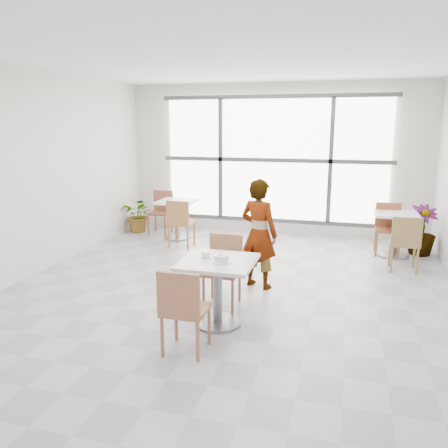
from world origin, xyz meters
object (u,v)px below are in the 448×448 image
(bg_table_left, at_px, (177,214))
(main_table, at_px, (218,280))
(chair_far, at_px, (224,265))
(bg_chair_left_near, at_px, (180,220))
(bg_chair_left_far, at_px, (162,209))
(plant_right, at_px, (421,230))
(oatmeal_bowl, at_px, (221,258))
(bg_chair_right_far, at_px, (388,225))
(plant_left, at_px, (139,215))
(coffee_cup, at_px, (206,255))
(person, at_px, (259,234))
(chair_near, at_px, (183,306))
(bg_chair_right_near, at_px, (405,240))
(bg_table_right, at_px, (395,228))

(bg_table_left, bearing_deg, main_table, -62.21)
(chair_far, bearing_deg, bg_chair_left_near, 122.30)
(bg_chair_left_far, bearing_deg, plant_right, -3.38)
(oatmeal_bowl, xyz_separation_m, plant_right, (2.52, 3.65, -0.36))
(bg_chair_right_far, bearing_deg, plant_left, 176.57)
(coffee_cup, xyz_separation_m, bg_table_left, (-1.70, 3.47, -0.29))
(person, distance_m, plant_right, 3.31)
(main_table, distance_m, chair_near, 0.75)
(bg_chair_right_near, bearing_deg, person, 30.84)
(plant_left, bearing_deg, chair_far, -49.74)
(bg_chair_right_far, bearing_deg, oatmeal_bowl, -118.74)
(oatmeal_bowl, height_order, plant_left, oatmeal_bowl)
(chair_far, distance_m, oatmeal_bowl, 0.75)
(bg_chair_left_near, bearing_deg, bg_chair_left_far, -51.10)
(bg_table_left, bearing_deg, bg_chair_left_far, 143.69)
(bg_chair_right_far, xyz_separation_m, plant_left, (-4.85, 0.29, -0.14))
(coffee_cup, distance_m, bg_table_right, 4.03)
(chair_far, height_order, bg_chair_right_near, same)
(bg_chair_left_near, relative_size, plant_left, 1.20)
(coffee_cup, relative_size, bg_chair_right_far, 0.18)
(bg_chair_left_near, bearing_deg, bg_chair_right_near, 173.53)
(person, bearing_deg, bg_table_right, -111.81)
(oatmeal_bowl, relative_size, person, 0.14)
(main_table, distance_m, bg_chair_right_near, 3.33)
(bg_table_right, xyz_separation_m, plant_right, (0.45, 0.22, -0.06))
(chair_near, xyz_separation_m, bg_table_left, (-1.73, 4.27, -0.01))
(chair_far, distance_m, bg_table_left, 3.41)
(oatmeal_bowl, xyz_separation_m, bg_chair_left_near, (-1.62, 2.99, -0.29))
(chair_far, bearing_deg, chair_near, -91.39)
(person, distance_m, bg_chair_left_near, 2.41)
(chair_far, xyz_separation_m, bg_chair_right_far, (2.13, 2.92, 0.00))
(main_table, height_order, coffee_cup, coffee_cup)
(main_table, bearing_deg, chair_far, 99.31)
(bg_table_right, distance_m, plant_left, 4.98)
(chair_far, relative_size, plant_left, 1.20)
(chair_near, relative_size, coffee_cup, 5.47)
(main_table, bearing_deg, chair_near, -100.16)
(bg_chair_right_near, bearing_deg, bg_chair_left_near, -6.47)
(bg_chair_left_near, bearing_deg, coffee_cup, 116.15)
(chair_far, height_order, bg_chair_right_far, same)
(oatmeal_bowl, distance_m, plant_right, 4.45)
(main_table, relative_size, plant_right, 0.93)
(bg_chair_left_far, bearing_deg, bg_chair_right_far, -4.54)
(oatmeal_bowl, bearing_deg, main_table, 133.86)
(chair_near, relative_size, person, 0.58)
(main_table, relative_size, person, 0.53)
(chair_far, distance_m, bg_chair_left_near, 2.74)
(bg_table_left, distance_m, bg_chair_right_far, 3.89)
(bg_table_right, relative_size, bg_chair_left_near, 0.86)
(plant_left, distance_m, plant_right, 5.41)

